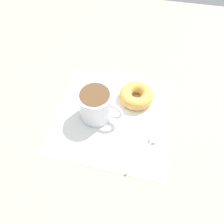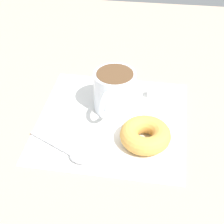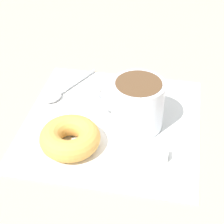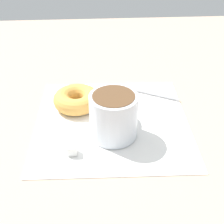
{
  "view_description": "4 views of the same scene",
  "coord_description": "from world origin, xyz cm",
  "px_view_note": "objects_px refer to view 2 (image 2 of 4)",
  "views": [
    {
      "loc": [
        30.66,
        4.91,
        48.59
      ],
      "look_at": [
        0.0,
        -1.13,
        2.3
      ],
      "focal_mm": 35.0,
      "sensor_mm": 36.0,
      "label": 1
    },
    {
      "loc": [
        -7.56,
        54.88,
        48.67
      ],
      "look_at": [
        0.0,
        -1.13,
        2.3
      ],
      "focal_mm": 60.0,
      "sensor_mm": 36.0,
      "label": 2
    },
    {
      "loc": [
        -47.53,
        -8.91,
        41.01
      ],
      "look_at": [
        0.0,
        -1.13,
        2.3
      ],
      "focal_mm": 60.0,
      "sensor_mm": 36.0,
      "label": 3
    },
    {
      "loc": [
        -3.17,
        -49.48,
        36.26
      ],
      "look_at": [
        0.0,
        -1.13,
        2.3
      ],
      "focal_mm": 50.0,
      "sensor_mm": 36.0,
      "label": 4
    }
  ],
  "objects_px": {
    "coffee_cup": "(114,91)",
    "spoon": "(70,154)",
    "donut": "(145,135)",
    "sugar_cube": "(151,93)"
  },
  "relations": [
    {
      "from": "coffee_cup",
      "to": "spoon",
      "type": "relative_size",
      "value": 0.93
    },
    {
      "from": "spoon",
      "to": "sugar_cube",
      "type": "bearing_deg",
      "value": -124.49
    },
    {
      "from": "donut",
      "to": "sugar_cube",
      "type": "height_order",
      "value": "donut"
    },
    {
      "from": "spoon",
      "to": "coffee_cup",
      "type": "bearing_deg",
      "value": -112.07
    },
    {
      "from": "sugar_cube",
      "to": "coffee_cup",
      "type": "bearing_deg",
      "value": 33.13
    },
    {
      "from": "spoon",
      "to": "sugar_cube",
      "type": "relative_size",
      "value": 7.63
    },
    {
      "from": "spoon",
      "to": "sugar_cube",
      "type": "distance_m",
      "value": 0.24
    },
    {
      "from": "coffee_cup",
      "to": "donut",
      "type": "xyz_separation_m",
      "value": [
        -0.07,
        0.09,
        -0.03
      ]
    },
    {
      "from": "coffee_cup",
      "to": "spoon",
      "type": "bearing_deg",
      "value": 67.93
    },
    {
      "from": "spoon",
      "to": "sugar_cube",
      "type": "xyz_separation_m",
      "value": [
        -0.13,
        -0.19,
        0.0
      ]
    }
  ]
}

